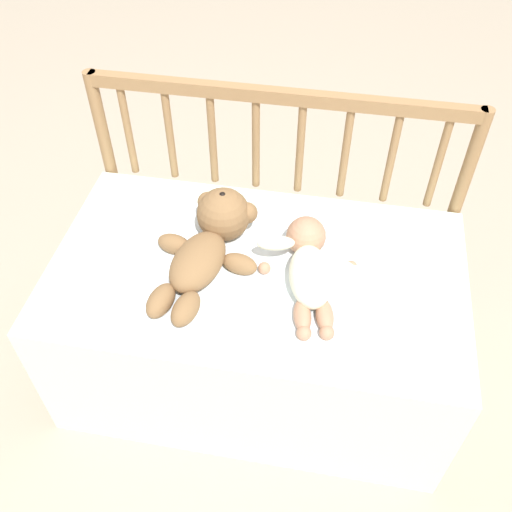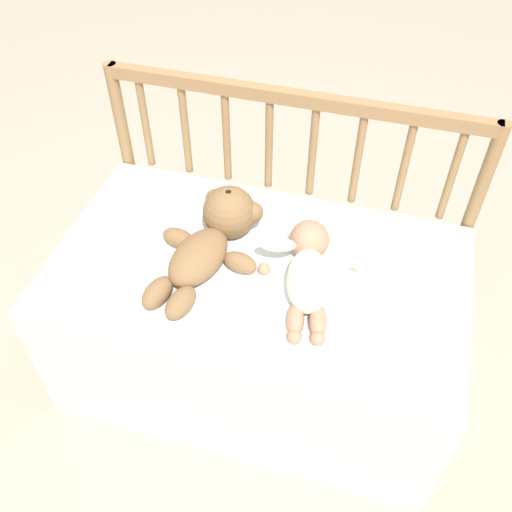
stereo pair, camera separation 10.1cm
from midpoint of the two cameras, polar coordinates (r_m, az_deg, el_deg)
name	(u,v)px [view 2 (the right image)]	position (r m, az deg, el deg)	size (l,w,h in m)	color
ground_plane	(257,366)	(1.83, 1.72, -10.97)	(12.00, 12.00, 0.00)	tan
crib_mattress	(257,322)	(1.64, 1.90, -6.69)	(1.07, 0.62, 0.46)	silver
crib_rail	(290,165)	(1.64, 5.17, 9.04)	(1.07, 0.04, 0.78)	#997047
blanket	(246,276)	(1.44, 1.00, -2.11)	(0.76, 0.51, 0.01)	white
teddy_bear	(213,236)	(1.46, -2.40, 1.89)	(0.28, 0.42, 0.14)	olive
baby	(308,271)	(1.41, 7.31, -1.55)	(0.27, 0.35, 0.10)	#EAEACC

